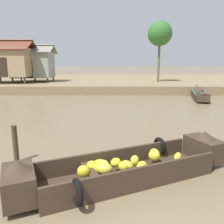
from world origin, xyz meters
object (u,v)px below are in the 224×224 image
object	(u,v)px
banana_boat	(127,167)
stilt_house_mid_left	(33,64)
fishing_skiff_distant	(199,95)
stilt_house_left	(10,62)
palm_tree_far	(160,34)
mooring_post	(15,144)

from	to	relation	value
banana_boat	stilt_house_mid_left	bearing A→B (deg)	114.40
fishing_skiff_distant	banana_boat	bearing A→B (deg)	-116.86
banana_boat	stilt_house_left	distance (m)	20.92
stilt_house_mid_left	palm_tree_far	distance (m)	13.57
stilt_house_left	palm_tree_far	xyz separation A→B (m)	(14.93, 1.45, 2.77)
banana_boat	stilt_house_mid_left	xyz separation A→B (m)	(-8.81, 19.43, 2.29)
stilt_house_mid_left	mooring_post	distance (m)	19.50
palm_tree_far	mooring_post	bearing A→B (deg)	-111.97
fishing_skiff_distant	stilt_house_mid_left	bearing A→B (deg)	155.41
mooring_post	stilt_house_mid_left	bearing A→B (deg)	107.43
banana_boat	palm_tree_far	distance (m)	20.55
stilt_house_mid_left	banana_boat	bearing A→B (deg)	-65.60
fishing_skiff_distant	palm_tree_far	size ratio (longest dim) A/B	0.82
fishing_skiff_distant	stilt_house_left	size ratio (longest dim) A/B	1.05
banana_boat	palm_tree_far	size ratio (longest dim) A/B	0.86
stilt_house_mid_left	palm_tree_far	bearing A→B (deg)	-0.28
palm_tree_far	stilt_house_left	bearing A→B (deg)	-174.47
fishing_skiff_distant	mooring_post	distance (m)	14.87
banana_boat	stilt_house_left	bearing A→B (deg)	120.38
stilt_house_mid_left	palm_tree_far	xyz separation A→B (m)	(13.24, -0.07, 2.98)
banana_boat	fishing_skiff_distant	world-z (taller)	banana_boat
fishing_skiff_distant	palm_tree_far	bearing A→B (deg)	105.51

